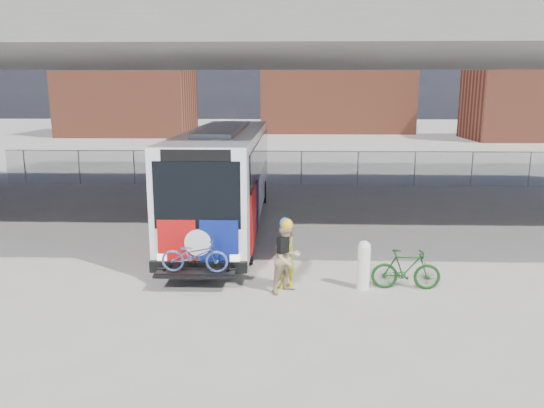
{
  "coord_description": "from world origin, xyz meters",
  "views": [
    {
      "loc": [
        0.35,
        -16.04,
        4.94
      ],
      "look_at": [
        -0.16,
        -0.42,
        1.6
      ],
      "focal_mm": 35.0,
      "sensor_mm": 36.0,
      "label": 1
    }
  ],
  "objects_px": {
    "bus": "(225,170)",
    "cyclist_hivis": "(285,254)",
    "bike_parked": "(406,269)",
    "bollard": "(364,263)",
    "cyclist_tan": "(287,258)"
  },
  "relations": [
    {
      "from": "bollard",
      "to": "bike_parked",
      "type": "relative_size",
      "value": 0.73
    },
    {
      "from": "bus",
      "to": "bollard",
      "type": "relative_size",
      "value": 10.19
    },
    {
      "from": "bollard",
      "to": "bus",
      "type": "bearing_deg",
      "value": 123.88
    },
    {
      "from": "bus",
      "to": "cyclist_hivis",
      "type": "height_order",
      "value": "bus"
    },
    {
      "from": "bus",
      "to": "cyclist_tan",
      "type": "xyz_separation_m",
      "value": [
        2.31,
        -6.63,
        -1.22
      ]
    },
    {
      "from": "bollard",
      "to": "bike_parked",
      "type": "bearing_deg",
      "value": -0.0
    },
    {
      "from": "bus",
      "to": "cyclist_hivis",
      "type": "xyz_separation_m",
      "value": [
        2.26,
        -6.33,
        -1.22
      ]
    },
    {
      "from": "bus",
      "to": "cyclist_hivis",
      "type": "relative_size",
      "value": 6.99
    },
    {
      "from": "bus",
      "to": "bike_parked",
      "type": "height_order",
      "value": "bus"
    },
    {
      "from": "bus",
      "to": "bollard",
      "type": "distance_m",
      "value": 7.75
    },
    {
      "from": "cyclist_hivis",
      "to": "bus",
      "type": "bearing_deg",
      "value": -112.56
    },
    {
      "from": "bus",
      "to": "cyclist_tan",
      "type": "height_order",
      "value": "bus"
    },
    {
      "from": "bus",
      "to": "cyclist_tan",
      "type": "relative_size",
      "value": 6.83
    },
    {
      "from": "bollard",
      "to": "cyclist_hivis",
      "type": "distance_m",
      "value": 2.0
    },
    {
      "from": "bike_parked",
      "to": "cyclist_hivis",
      "type": "bearing_deg",
      "value": 92.33
    }
  ]
}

